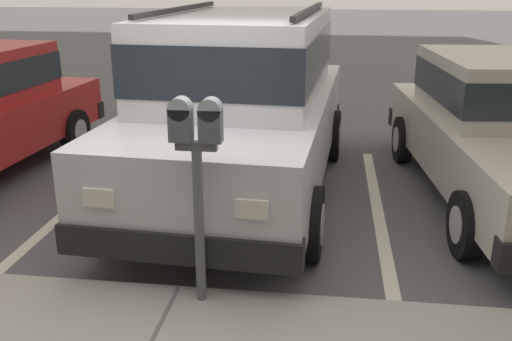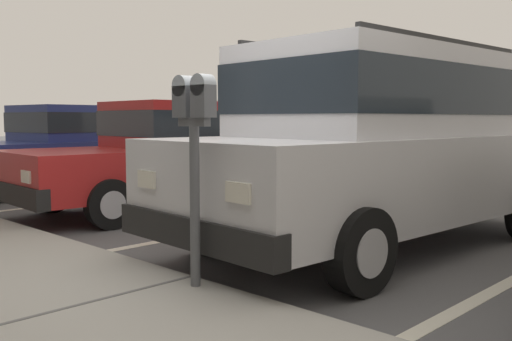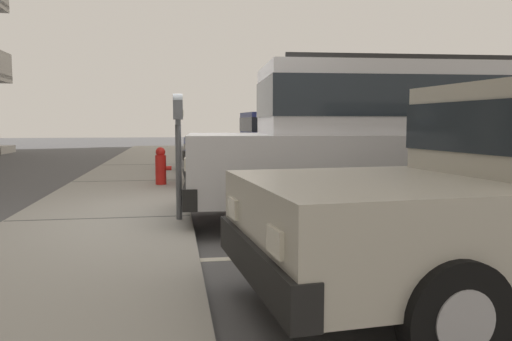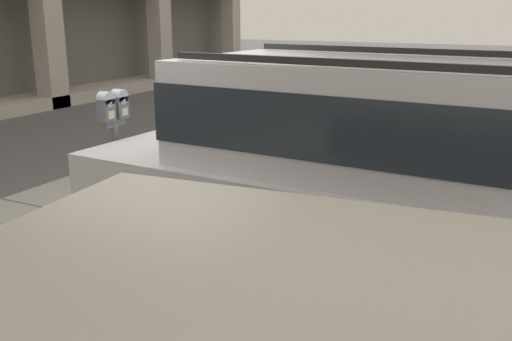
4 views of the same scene
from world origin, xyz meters
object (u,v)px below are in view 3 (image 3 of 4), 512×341
silver_suv (376,137)px  blue_coupe (276,140)px  fire_hydrant (161,166)px  parking_meter_near (178,127)px  dark_hatchback (307,146)px

silver_suv → blue_coupe: (6.70, -0.09, -0.27)m
silver_suv → blue_coupe: 6.70m
blue_coupe → fire_hydrant: bearing=134.8°
silver_suv → parking_meter_near: (-0.07, 2.49, 0.14)m
dark_hatchback → parking_meter_near: parking_meter_near is taller
silver_suv → dark_hatchback: size_ratio=1.07×
blue_coupe → parking_meter_near: size_ratio=3.09×
parking_meter_near → fire_hydrant: 3.62m
dark_hatchback → blue_coupe: bearing=2.7°
silver_suv → fire_hydrant: (3.46, 2.79, -0.62)m
silver_suv → blue_coupe: size_ratio=1.07×
silver_suv → parking_meter_near: bearing=95.0°
silver_suv → fire_hydrant: 4.48m
silver_suv → parking_meter_near: silver_suv is taller
silver_suv → dark_hatchback: (3.46, -0.05, -0.27)m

